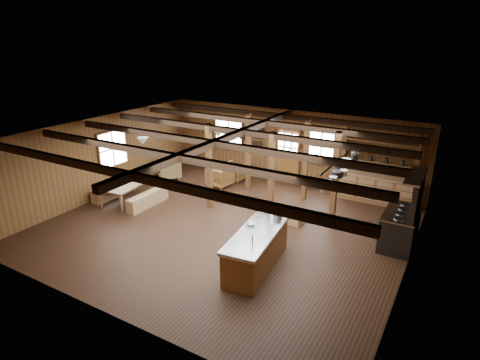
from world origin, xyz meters
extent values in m
cube|color=black|center=(0.00, 0.00, -0.01)|extent=(10.00, 9.00, 0.02)
cube|color=black|center=(0.00, 0.00, 2.81)|extent=(10.00, 9.00, 0.02)
cube|color=#593419|center=(-5.01, 0.00, 1.40)|extent=(0.02, 9.00, 2.80)
cube|color=#593419|center=(5.01, 0.00, 1.40)|extent=(0.02, 9.00, 2.80)
cube|color=#593419|center=(0.00, 4.51, 1.40)|extent=(10.00, 0.02, 2.80)
cube|color=#593419|center=(0.00, -4.51, 1.40)|extent=(10.00, 0.02, 2.80)
cube|color=black|center=(0.00, -3.50, 2.68)|extent=(9.80, 0.12, 0.18)
cube|color=black|center=(0.00, -2.00, 2.68)|extent=(9.80, 0.12, 0.18)
cube|color=black|center=(0.00, -0.50, 2.68)|extent=(9.80, 0.12, 0.18)
cube|color=black|center=(0.00, 1.00, 2.68)|extent=(9.80, 0.12, 0.18)
cube|color=black|center=(0.00, 2.50, 2.68)|extent=(9.80, 0.12, 0.18)
cube|color=black|center=(0.00, 3.80, 2.68)|extent=(9.80, 0.12, 0.18)
cube|color=black|center=(0.00, 0.00, 2.68)|extent=(0.18, 8.82, 0.18)
cube|color=#432B13|center=(-1.20, 1.00, 1.40)|extent=(0.15, 0.15, 2.80)
cube|color=#432B13|center=(-1.00, 3.20, 1.40)|extent=(0.15, 0.15, 2.80)
cube|color=#432B13|center=(1.00, 1.00, 1.40)|extent=(0.15, 0.15, 2.80)
cube|color=#432B13|center=(1.20, 3.20, 1.40)|extent=(0.15, 0.15, 2.80)
cube|color=#432B13|center=(2.60, 2.00, 1.40)|extent=(0.15, 0.15, 2.80)
cube|color=brown|center=(0.00, 4.45, 0.55)|extent=(0.90, 0.06, 1.10)
cube|color=#432B13|center=(-0.48, 4.45, 1.05)|extent=(0.06, 0.08, 2.10)
cube|color=#432B13|center=(0.48, 4.45, 1.05)|extent=(0.06, 0.08, 2.10)
cube|color=#432B13|center=(0.00, 4.45, 2.12)|extent=(1.02, 0.08, 0.06)
cube|color=white|center=(0.00, 4.45, 1.55)|extent=(0.84, 0.02, 0.90)
cube|color=white|center=(-2.60, 4.46, 1.60)|extent=(1.20, 0.02, 1.20)
cube|color=#432B13|center=(-2.60, 4.46, 1.60)|extent=(1.32, 0.06, 1.32)
cube|color=white|center=(1.30, 4.46, 1.60)|extent=(0.90, 0.02, 1.20)
cube|color=#432B13|center=(1.30, 4.46, 1.60)|extent=(1.02, 0.06, 1.32)
cube|color=white|center=(-4.96, 0.50, 1.60)|extent=(0.02, 1.20, 1.20)
cube|color=#432B13|center=(-4.96, 0.50, 1.60)|extent=(0.14, 1.24, 1.32)
cube|color=silver|center=(-1.30, 4.46, 1.80)|extent=(0.50, 0.03, 0.40)
cube|color=black|center=(-1.30, 4.45, 1.80)|extent=(0.55, 0.02, 0.45)
cube|color=silver|center=(-1.90, 4.46, 1.70)|extent=(0.35, 0.03, 0.45)
cube|color=black|center=(-1.90, 4.45, 1.70)|extent=(0.40, 0.02, 0.50)
cube|color=silver|center=(-1.30, 4.46, 1.30)|extent=(0.40, 0.03, 0.30)
cube|color=black|center=(-1.30, 4.45, 1.30)|extent=(0.45, 0.02, 0.35)
cube|color=brown|center=(3.40, 4.20, 0.45)|extent=(2.50, 0.55, 0.90)
cube|color=olive|center=(3.40, 4.18, 0.93)|extent=(2.55, 0.60, 0.06)
cube|color=brown|center=(3.40, 4.25, 1.40)|extent=(2.30, 0.35, 0.04)
cube|color=brown|center=(3.40, 4.25, 1.75)|extent=(2.30, 0.35, 0.04)
cube|color=brown|center=(3.40, 4.25, 2.10)|extent=(2.30, 0.35, 0.04)
cube|color=brown|center=(2.25, 4.25, 1.75)|extent=(0.04, 0.35, 1.40)
cube|color=brown|center=(4.55, 4.25, 1.75)|extent=(0.04, 0.35, 1.40)
cylinder|color=#2D2D2F|center=(-3.00, 0.00, 2.58)|extent=(0.02, 0.02, 0.45)
cone|color=white|center=(-3.00, 0.00, 2.25)|extent=(0.36, 0.36, 0.22)
cylinder|color=#2D2D2F|center=(-1.50, 2.00, 2.58)|extent=(0.02, 0.02, 0.45)
cone|color=white|center=(-1.50, 2.00, 2.25)|extent=(0.36, 0.36, 0.22)
cylinder|color=#2D2D2F|center=(3.18, 0.30, 2.55)|extent=(0.04, 3.00, 0.04)
cylinder|color=#2D2D2F|center=(3.28, -1.05, 2.41)|extent=(0.01, 0.01, 0.28)
cylinder|color=silver|center=(3.28, -1.05, 2.20)|extent=(0.24, 0.24, 0.14)
cylinder|color=#2D2D2F|center=(3.23, -0.71, 2.42)|extent=(0.01, 0.01, 0.26)
cylinder|color=#2D2D2F|center=(3.23, -0.71, 2.22)|extent=(0.22, 0.22, 0.14)
cylinder|color=#2D2D2F|center=(3.24, -0.38, 2.42)|extent=(0.01, 0.01, 0.27)
cylinder|color=silver|center=(3.24, -0.38, 2.21)|extent=(0.19, 0.19, 0.14)
cylinder|color=#2D2D2F|center=(3.22, -0.04, 2.43)|extent=(0.01, 0.01, 0.24)
cylinder|color=#2D2D2F|center=(3.22, -0.04, 2.24)|extent=(0.27, 0.27, 0.14)
cylinder|color=#2D2D2F|center=(3.27, 0.30, 2.40)|extent=(0.01, 0.01, 0.29)
cylinder|color=silver|center=(3.27, 0.30, 2.19)|extent=(0.21, 0.21, 0.14)
cylinder|color=#2D2D2F|center=(3.08, 0.64, 2.43)|extent=(0.01, 0.01, 0.24)
cylinder|color=#2D2D2F|center=(3.08, 0.64, 2.24)|extent=(0.26, 0.26, 0.14)
cylinder|color=#2D2D2F|center=(3.12, 0.98, 2.45)|extent=(0.01, 0.01, 0.21)
cylinder|color=silver|center=(3.12, 0.98, 2.27)|extent=(0.28, 0.28, 0.14)
cylinder|color=#2D2D2F|center=(3.27, 1.31, 2.47)|extent=(0.01, 0.01, 0.15)
cylinder|color=#2D2D2F|center=(3.27, 1.31, 2.33)|extent=(0.19, 0.19, 0.14)
cylinder|color=#2D2D2F|center=(3.20, 1.65, 2.46)|extent=(0.01, 0.01, 0.18)
cylinder|color=silver|center=(3.20, 1.65, 2.30)|extent=(0.20, 0.20, 0.14)
cube|color=brown|center=(1.80, -1.40, 0.43)|extent=(1.07, 2.48, 0.86)
cube|color=silver|center=(1.80, -1.40, 0.90)|extent=(1.16, 2.58, 0.08)
cylinder|color=#2D2D2F|center=(1.80, -2.00, 0.90)|extent=(0.44, 0.44, 0.06)
cylinder|color=silver|center=(2.00, -2.00, 1.05)|extent=(0.03, 0.03, 0.30)
cube|color=olive|center=(1.73, 1.19, 0.19)|extent=(0.47, 0.36, 0.39)
cube|color=#2D2D2F|center=(4.60, 1.49, 0.47)|extent=(0.83, 1.55, 0.93)
cube|color=silver|center=(4.60, 1.49, 0.95)|extent=(0.85, 1.57, 0.04)
cube|color=#2D2D2F|center=(4.92, 1.49, 1.50)|extent=(0.12, 1.55, 1.04)
cube|color=silver|center=(4.80, 1.49, 2.02)|extent=(0.40, 1.66, 0.05)
imported|color=olive|center=(-3.90, 0.06, 0.33)|extent=(1.21, 1.95, 0.65)
cube|color=olive|center=(-4.65, 0.06, 0.24)|extent=(0.32, 1.72, 0.47)
cube|color=olive|center=(-3.05, 0.06, 0.23)|extent=(0.32, 1.69, 0.46)
imported|color=brown|center=(-1.85, 3.70, 0.35)|extent=(0.76, 0.78, 0.70)
imported|color=brown|center=(-2.01, 2.86, 0.37)|extent=(0.89, 0.91, 0.75)
imported|color=olive|center=(-4.20, 2.57, 0.38)|extent=(1.16, 1.17, 0.76)
cylinder|color=silver|center=(1.84, -0.40, 1.03)|extent=(0.30, 0.30, 0.18)
imported|color=silver|center=(1.47, -1.15, 0.97)|extent=(0.28, 0.28, 0.06)
camera|label=1|loc=(5.75, -8.99, 5.37)|focal=30.00mm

